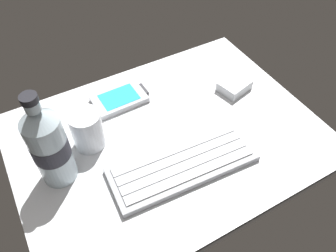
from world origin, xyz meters
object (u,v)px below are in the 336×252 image
handheld_device (120,99)px  water_bottle (49,145)px  keyboard (183,164)px  juice_cup (88,131)px  charger_block (234,86)px

handheld_device → water_bottle: 23.85cm
keyboard → water_bottle: size_ratio=1.42×
juice_cup → charger_block: bearing=-1.9°
keyboard → charger_block: charger_block is taller
water_bottle → charger_block: 44.64cm
keyboard → water_bottle: bearing=155.2°
water_bottle → charger_block: bearing=4.2°
handheld_device → juice_cup: (-10.47, -8.56, 3.18)cm
water_bottle → keyboard: bearing=-24.8°
keyboard → handheld_device: (-3.28, 22.92, -0.08)cm
handheld_device → charger_block: size_ratio=1.85×
handheld_device → juice_cup: juice_cup is taller
water_bottle → charger_block: (43.83, 3.24, -7.81)cm
keyboard → juice_cup: 20.12cm
juice_cup → water_bottle: 10.27cm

